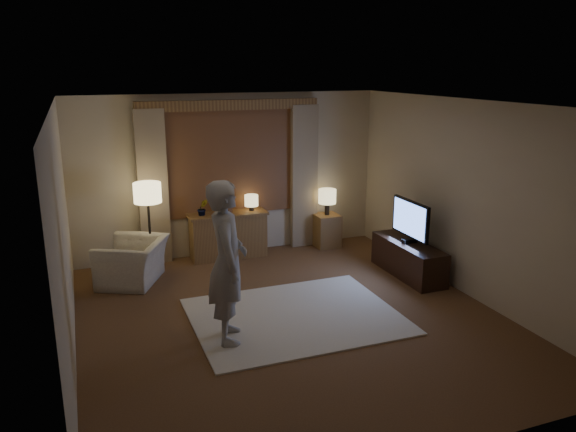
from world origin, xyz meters
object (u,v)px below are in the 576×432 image
armchair (133,262)px  side_table (327,230)px  tv_stand (408,259)px  person (227,262)px  sideboard (228,236)px

armchair → side_table: (3.28, 0.53, -0.03)m
tv_stand → person: 3.26m
side_table → tv_stand: bearing=-71.7°
side_table → person: person is taller
person → tv_stand: bearing=-58.9°
armchair → person: person is taller
side_table → person: (-2.45, -2.72, 0.65)m
sideboard → armchair: bearing=-159.4°
sideboard → person: person is taller
sideboard → side_table: sideboard is taller
sideboard → tv_stand: (2.28, -1.73, -0.10)m
person → sideboard: bearing=-2.8°
sideboard → side_table: 1.72m
armchair → tv_stand: (3.84, -1.15, -0.06)m
sideboard → person: size_ratio=0.66×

